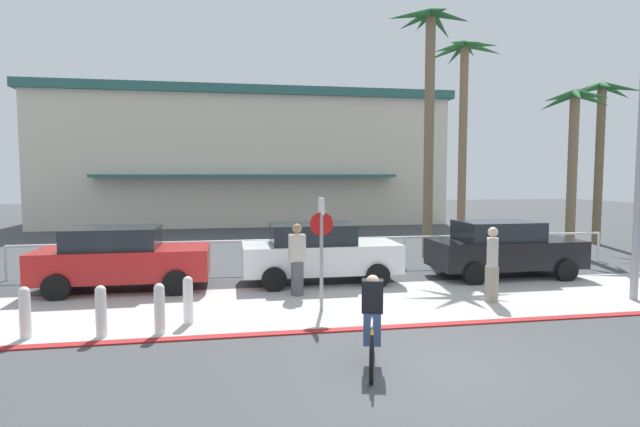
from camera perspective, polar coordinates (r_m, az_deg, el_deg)
ground_plane at (r=17.89m, az=0.49°, el=-5.47°), size 80.00×80.00×0.00m
sidewalk_strip at (r=12.36m, az=5.53°, el=-9.95°), size 44.00×4.00×0.02m
curb_paint at (r=10.52m, az=8.55°, el=-12.54°), size 44.00×0.24×0.03m
building_backdrop at (r=34.32m, az=-8.36°, el=6.08°), size 24.78×11.35×8.15m
rail_fence at (r=16.30m, az=1.47°, el=-3.45°), size 19.42×0.08×1.04m
stop_sign_bike_lane at (r=11.22m, az=0.17°, el=-2.73°), size 0.52×0.56×2.56m
bollard_0 at (r=10.83m, az=-14.67°, el=-9.39°), size 0.20×0.20×1.00m
bollard_1 at (r=11.03m, az=-30.36°, el=-9.61°), size 0.20×0.20×1.00m
bollard_2 at (r=10.31m, az=-17.67°, el=-10.16°), size 0.20×0.20×1.00m
bollard_3 at (r=10.50m, az=-23.50°, el=-10.04°), size 0.20×0.20×1.00m
palm_tree_0 at (r=19.46m, az=12.31°, el=15.09°), size 3.17×2.92×9.08m
palm_tree_1 at (r=23.50m, az=15.85°, el=12.92°), size 3.25×3.22×8.89m
palm_tree_2 at (r=21.85m, az=26.73°, el=8.05°), size 2.91×3.06×6.33m
palm_tree_3 at (r=25.44m, az=29.06°, el=8.70°), size 2.99×3.44×7.10m
car_red_1 at (r=14.39m, az=-21.49°, el=-4.69°), size 4.40×2.02×1.69m
car_white_2 at (r=14.36m, az=-0.14°, el=-4.41°), size 4.40×2.02×1.69m
car_black_3 at (r=16.09m, az=19.97°, el=-3.72°), size 4.40×2.02×1.69m
cyclist_yellow_0 at (r=8.31m, az=5.92°, el=-12.23°), size 0.58×1.76×1.50m
pedestrian_0 at (r=12.84m, az=18.85°, el=-5.77°), size 0.43×0.48×1.83m
pedestrian_1 at (r=12.81m, az=-2.60°, el=-5.51°), size 0.41×0.34×1.84m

